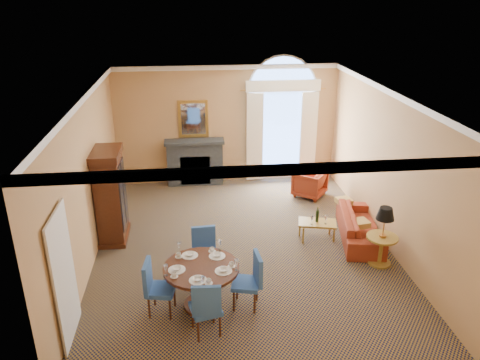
{
  "coord_description": "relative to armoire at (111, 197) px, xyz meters",
  "views": [
    {
      "loc": [
        -1.0,
        -8.52,
        5.03
      ],
      "look_at": [
        0.0,
        0.5,
        1.3
      ],
      "focal_mm": 35.0,
      "sensor_mm": 36.0,
      "label": 1
    }
  ],
  "objects": [
    {
      "name": "room_envelope",
      "position": [
        2.69,
        -0.0,
        1.54
      ],
      "size": [
        6.04,
        7.52,
        3.45
      ],
      "color": "tan",
      "rests_on": "ground"
    },
    {
      "name": "dining_chair_east",
      "position": [
        2.64,
        -2.67,
        -0.4
      ],
      "size": [
        0.54,
        0.54,
        1.0
      ],
      "rotation": [
        0.0,
        0.0,
        1.31
      ],
      "color": "#2954A1",
      "rests_on": "ground"
    },
    {
      "name": "armchair",
      "position": [
        4.75,
        1.72,
        -0.62
      ],
      "size": [
        1.05,
        1.05,
        0.69
      ],
      "primitive_type": "imported",
      "rotation": [
        0.0,
        0.0,
        4.05
      ],
      "color": "maroon",
      "rests_on": "ground"
    },
    {
      "name": "armoire",
      "position": [
        0.0,
        0.0,
        0.0
      ],
      "size": [
        0.57,
        1.02,
        2.0
      ],
      "color": "#37180C",
      "rests_on": "ground"
    },
    {
      "name": "dining_chair_south",
      "position": [
        1.85,
        -3.35,
        -0.4
      ],
      "size": [
        0.53,
        0.53,
        1.0
      ],
      "rotation": [
        0.0,
        0.0,
        0.24
      ],
      "color": "#2954A1",
      "rests_on": "ground"
    },
    {
      "name": "coffee_table",
      "position": [
        4.35,
        -0.54,
        -0.58
      ],
      "size": [
        0.88,
        0.62,
        0.74
      ],
      "rotation": [
        0.0,
        0.0,
        -0.24
      ],
      "color": "#A47F31",
      "rests_on": "ground"
    },
    {
      "name": "dining_table",
      "position": [
        1.81,
        -2.6,
        -0.37
      ],
      "size": [
        1.26,
        1.26,
        0.99
      ],
      "color": "#37180C",
      "rests_on": "ground"
    },
    {
      "name": "side_table",
      "position": [
        5.32,
        -1.64,
        -0.21
      ],
      "size": [
        0.6,
        0.6,
        1.19
      ],
      "color": "#A47F31",
      "rests_on": "ground"
    },
    {
      "name": "sofa",
      "position": [
        5.27,
        -0.61,
        -0.67
      ],
      "size": [
        1.16,
        2.13,
        0.59
      ],
      "primitive_type": "imported",
      "rotation": [
        0.0,
        0.0,
        1.38
      ],
      "color": "maroon",
      "rests_on": "ground"
    },
    {
      "name": "dining_chair_north",
      "position": [
        1.88,
        -1.69,
        -0.4
      ],
      "size": [
        0.56,
        0.56,
        1.0
      ],
      "rotation": [
        0.0,
        0.0,
        3.47
      ],
      "color": "#2954A1",
      "rests_on": "ground"
    },
    {
      "name": "ground",
      "position": [
        2.72,
        -0.67,
        -0.97
      ],
      "size": [
        7.5,
        7.5,
        0.0
      ],
      "primitive_type": "plane",
      "color": "#111738",
      "rests_on": "ground"
    },
    {
      "name": "dining_chair_west",
      "position": [
        1.04,
        -2.69,
        -0.4
      ],
      "size": [
        0.52,
        0.52,
        1.0
      ],
      "rotation": [
        0.0,
        0.0,
        -1.76
      ],
      "color": "#2954A1",
      "rests_on": "ground"
    }
  ]
}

